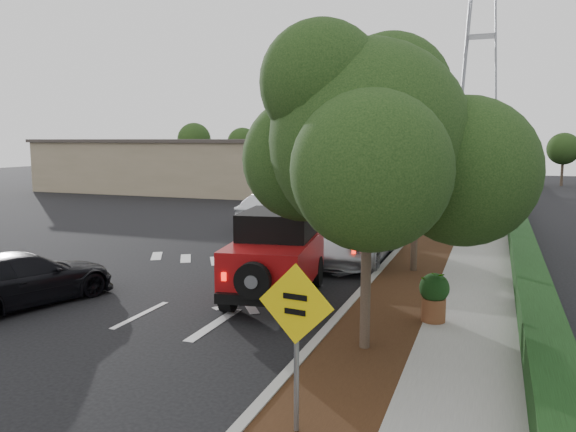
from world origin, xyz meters
The scene contains 19 objects.
ground centered at (0.00, 0.00, 0.00)m, with size 120.00×120.00×0.00m, color black.
curb centered at (4.60, 12.00, 0.07)m, with size 0.20×70.00×0.15m, color #9E9B93.
planting_strip centered at (5.60, 12.00, 0.06)m, with size 1.80×70.00×0.12m, color black.
sidewalk centered at (7.50, 12.00, 0.06)m, with size 2.00×70.00×0.12m, color gray.
hedge centered at (8.90, 12.00, 0.40)m, with size 0.80×70.00×0.80m, color black.
commercial_building centered at (-16.00, 30.00, 2.00)m, with size 22.00×12.00×4.00m, color gray.
transmission_tower centered at (6.00, 48.00, 0.00)m, with size 7.00×4.00×28.00m, color slate, non-canonical shape.
street_tree_near centered at (5.60, -0.50, 0.00)m, with size 3.80×3.80×5.92m, color black, non-canonical shape.
street_tree_mid centered at (5.60, 6.50, 0.00)m, with size 3.20×3.20×5.32m, color black, non-canonical shape.
street_tree_far centered at (5.60, 13.00, 0.00)m, with size 3.40×3.40×5.62m, color black, non-canonical shape.
light_pole_a centered at (-6.50, 26.00, 0.00)m, with size 2.00×0.22×9.00m, color slate, non-canonical shape.
light_pole_b centered at (-7.50, 38.00, 0.00)m, with size 2.00×0.22×9.00m, color slate, non-canonical shape.
red_jeep centered at (2.49, 2.71, 1.17)m, with size 2.56×4.66×2.30m.
silver_suv_ahead centered at (3.20, 7.75, 0.81)m, with size 2.69×5.83×1.62m, color #B9BAC1.
black_suv_oncoming centered at (-3.31, -0.33, 0.68)m, with size 1.92×4.72×1.37m, color black.
silver_sedan_oncoming centered at (-2.24, 14.23, 0.76)m, with size 1.61×4.61×1.52m, color #B8BCC1.
parked_suv centered at (-7.38, 26.49, 0.77)m, with size 1.82×4.53×1.54m, color #979A9E.
speed_hump_sign centered at (5.40, -4.02, 1.68)m, with size 1.13×0.16×2.42m.
terracotta_planter centered at (6.71, 1.62, 0.79)m, with size 0.67×0.67×1.17m.
Camera 1 is at (7.87, -11.04, 4.22)m, focal length 35.00 mm.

